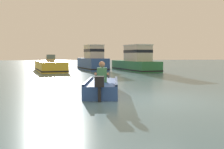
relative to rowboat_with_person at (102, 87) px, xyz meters
The scene contains 5 objects.
ground_plane 2.00m from the rowboat_with_person, 47.64° to the right, with size 120.00×120.00×0.00m, color slate.
rowboat_with_person is the anchor object (origin of this frame).
moored_boat_yellow 14.12m from the rowboat_with_person, 101.66° to the left, with size 3.29×6.73×1.42m.
moored_boat_blue 14.61m from the rowboat_with_person, 86.49° to the left, with size 2.67×4.82×2.29m.
moored_boat_green 13.64m from the rowboat_with_person, 70.92° to the left, with size 3.13×6.67×2.26m.
Camera 1 is at (-2.49, -8.15, 1.43)m, focal length 42.93 mm.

